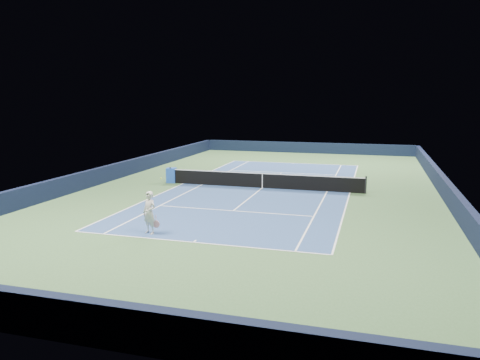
# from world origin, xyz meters

# --- Properties ---
(ground) EXTENTS (40.00, 40.00, 0.00)m
(ground) POSITION_xyz_m (0.00, 0.00, 0.00)
(ground) COLOR #375A31
(ground) RESTS_ON ground
(wall_far) EXTENTS (22.00, 0.35, 1.10)m
(wall_far) POSITION_xyz_m (0.00, 19.82, 0.55)
(wall_far) COLOR black
(wall_far) RESTS_ON ground
(wall_near) EXTENTS (22.00, 0.35, 1.10)m
(wall_near) POSITION_xyz_m (0.00, -19.82, 0.55)
(wall_near) COLOR black
(wall_near) RESTS_ON ground
(wall_right) EXTENTS (0.35, 40.00, 1.10)m
(wall_right) POSITION_xyz_m (10.82, 0.00, 0.55)
(wall_right) COLOR #101732
(wall_right) RESTS_ON ground
(wall_left) EXTENTS (0.35, 40.00, 1.10)m
(wall_left) POSITION_xyz_m (-10.82, 0.00, 0.55)
(wall_left) COLOR black
(wall_left) RESTS_ON ground
(court_surface) EXTENTS (10.97, 23.77, 0.01)m
(court_surface) POSITION_xyz_m (0.00, 0.00, 0.00)
(court_surface) COLOR navy
(court_surface) RESTS_ON ground
(baseline_far) EXTENTS (10.97, 0.08, 0.00)m
(baseline_far) POSITION_xyz_m (0.00, 11.88, 0.01)
(baseline_far) COLOR white
(baseline_far) RESTS_ON ground
(baseline_near) EXTENTS (10.97, 0.08, 0.00)m
(baseline_near) POSITION_xyz_m (0.00, -11.88, 0.01)
(baseline_near) COLOR white
(baseline_near) RESTS_ON ground
(sideline_doubles_right) EXTENTS (0.08, 23.77, 0.00)m
(sideline_doubles_right) POSITION_xyz_m (5.49, 0.00, 0.01)
(sideline_doubles_right) COLOR white
(sideline_doubles_right) RESTS_ON ground
(sideline_doubles_left) EXTENTS (0.08, 23.77, 0.00)m
(sideline_doubles_left) POSITION_xyz_m (-5.49, 0.00, 0.01)
(sideline_doubles_left) COLOR white
(sideline_doubles_left) RESTS_ON ground
(sideline_singles_right) EXTENTS (0.08, 23.77, 0.00)m
(sideline_singles_right) POSITION_xyz_m (4.12, 0.00, 0.01)
(sideline_singles_right) COLOR white
(sideline_singles_right) RESTS_ON ground
(sideline_singles_left) EXTENTS (0.08, 23.77, 0.00)m
(sideline_singles_left) POSITION_xyz_m (-4.12, 0.00, 0.01)
(sideline_singles_left) COLOR white
(sideline_singles_left) RESTS_ON ground
(service_line_far) EXTENTS (8.23, 0.08, 0.00)m
(service_line_far) POSITION_xyz_m (0.00, 6.40, 0.01)
(service_line_far) COLOR white
(service_line_far) RESTS_ON ground
(service_line_near) EXTENTS (8.23, 0.08, 0.00)m
(service_line_near) POSITION_xyz_m (0.00, -6.40, 0.01)
(service_line_near) COLOR white
(service_line_near) RESTS_ON ground
(center_service_line) EXTENTS (0.08, 12.80, 0.00)m
(center_service_line) POSITION_xyz_m (0.00, 0.00, 0.01)
(center_service_line) COLOR white
(center_service_line) RESTS_ON ground
(center_mark_far) EXTENTS (0.08, 0.30, 0.00)m
(center_mark_far) POSITION_xyz_m (0.00, 11.73, 0.01)
(center_mark_far) COLOR white
(center_mark_far) RESTS_ON ground
(center_mark_near) EXTENTS (0.08, 0.30, 0.00)m
(center_mark_near) POSITION_xyz_m (0.00, -11.73, 0.01)
(center_mark_near) COLOR white
(center_mark_near) RESTS_ON ground
(tennis_net) EXTENTS (12.90, 0.10, 1.07)m
(tennis_net) POSITION_xyz_m (0.00, 0.00, 0.50)
(tennis_net) COLOR black
(tennis_net) RESTS_ON ground
(sponsor_cube) EXTENTS (0.70, 0.65, 1.01)m
(sponsor_cube) POSITION_xyz_m (-6.40, 0.15, 0.50)
(sponsor_cube) COLOR #1E4CB4
(sponsor_cube) RESTS_ON ground
(tennis_player) EXTENTS (0.87, 1.36, 2.26)m
(tennis_player) POSITION_xyz_m (-2.22, -11.25, 0.92)
(tennis_player) COLOR silver
(tennis_player) RESTS_ON ground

